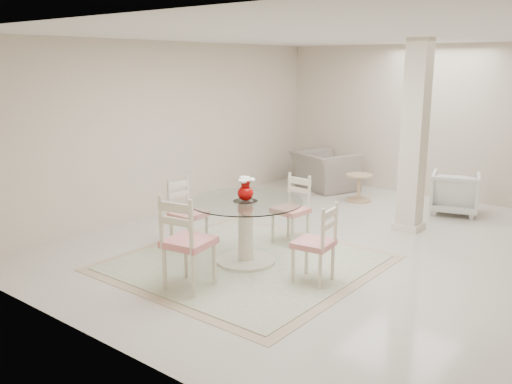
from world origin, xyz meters
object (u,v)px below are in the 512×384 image
Objects in this scene: column at (414,137)px; side_table at (359,189)px; armchair_white at (455,193)px; dining_chair_south at (184,236)px; dining_table at (246,232)px; dining_chair_north at (294,204)px; dining_chair_east at (319,238)px; recliner_taupe at (325,171)px; red_vase at (245,189)px; dining_chair_west at (185,208)px.

column reaches higher than side_table.
dining_chair_south is at bearing 59.83° from armchair_white.
dining_chair_north is at bearing 90.32° from dining_table.
dining_chair_south reaches higher than dining_chair_east.
dining_chair_east is 4.65m from recliner_taupe.
dining_chair_north is at bearing 136.81° from recliner_taupe.
recliner_taupe is (-1.34, 3.01, -0.17)m from dining_chair_north.
dining_chair_north is 2.04m from dining_chair_south.
side_table is at bearing -8.01° from armchair_white.
red_vase is 0.61× the size of side_table.
dining_table is 1.84× the size of armchair_white.
dining_chair_north is 1.01× the size of dining_chair_west.
dining_chair_east reaches higher than side_table.
dining_chair_south reaches higher than recliner_taupe.
dining_chair_south reaches higher than side_table.
dining_chair_north is 1.37× the size of armchair_white.
dining_chair_south is (0.03, -2.04, 0.08)m from dining_chair_north.
recliner_taupe is at bearing -156.05° from dining_chair_east.
column is 2.67× the size of dining_chair_north.
dining_chair_north is 2.63m from side_table.
dining_chair_east is 1.43m from dining_chair_north.
column is 3.66× the size of armchair_white.
dining_chair_west is (-2.03, -0.03, 0.00)m from dining_chair_east.
dining_chair_south is at bearing -50.20° from dining_chair_east.
side_table is at bearing 101.69° from dining_chair_north.
dining_chair_east is 2.03m from dining_chair_west.
armchair_white is at bearing -161.38° from recliner_taupe.
red_vase is 1.09m from dining_chair_east.
red_vase is 0.25× the size of dining_chair_south.
dining_chair_east is 1.44m from dining_chair_south.
dining_chair_east is (1.01, 0.02, 0.12)m from dining_table.
dining_table is 1.17× the size of dining_chair_south.
dining_chair_west is at bearing -131.39° from dining_chair_north.
dining_chair_west is 0.90× the size of recliner_taupe.
dining_chair_south is (-0.96, -3.57, -0.74)m from column.
dining_chair_east is at bearing -89.23° from dining_chair_west.
dining_chair_north is 1.44m from dining_chair_west.
column reaches higher than red_vase.
red_vase is at bearing -89.46° from dining_chair_west.
column is 9.24× the size of red_vase.
column is at bearing 63.95° from armchair_white.
column reaches higher than recliner_taupe.
dining_table is at bearing 161.57° from red_vase.
dining_chair_east is (1.01, 0.02, -0.40)m from red_vase.
dining_chair_south is 5.01m from armchair_white.
dining_chair_east is 0.98× the size of dining_chair_north.
column reaches higher than dining_chair_west.
dining_table is at bearing -86.51° from dining_chair_north.
red_vase reaches higher than dining_table.
side_table is (-0.39, 2.58, -0.31)m from dining_chair_north.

